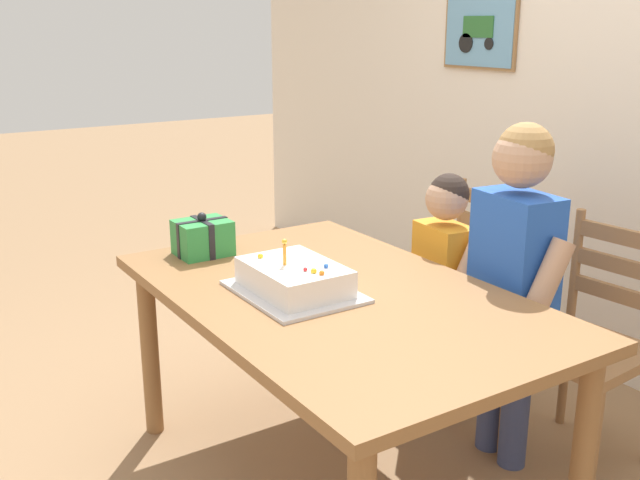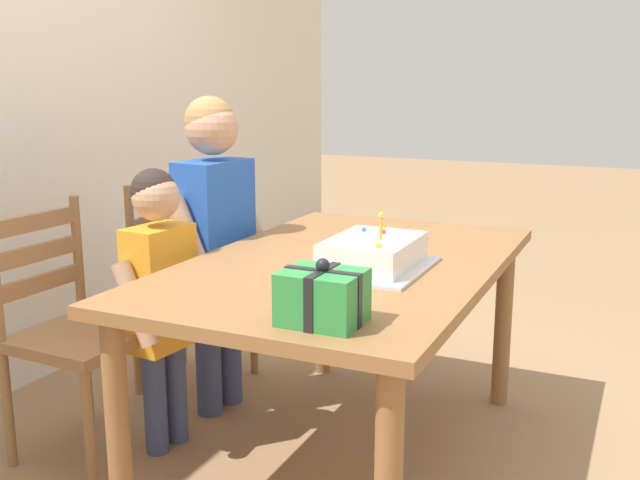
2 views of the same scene
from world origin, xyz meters
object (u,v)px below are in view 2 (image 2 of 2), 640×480
Objects in this scene: gift_box_red_large at (323,297)px; dining_table at (346,285)px; child_older at (215,224)px; chair_right at (187,283)px; chair_left at (74,331)px; birthday_cake at (373,254)px; child_younger at (160,283)px.

dining_table is at bearing 17.52° from gift_box_red_large.
chair_right is at bearing 58.18° from child_older.
dining_table is 7.73× the size of gift_box_red_large.
birthday_cake is at bearing -74.87° from chair_left.
gift_box_red_large is 0.16× the size of child_older.
child_younger is (0.45, 0.84, -0.18)m from gift_box_red_large.
dining_table is 0.68m from gift_box_red_large.
birthday_cake is 0.48× the size of chair_left.
dining_table is 0.99m from chair_right.
birthday_cake is 1.16m from chair_right.
dining_table is at bearing -105.85° from child_older.
gift_box_red_large is 1.52m from chair_right.
child_younger is (-0.19, 0.64, -0.02)m from dining_table.
gift_box_red_large is 0.22× the size of chair_right.
chair_left is 0.88× the size of child_younger.
chair_left reaches higher than dining_table.
child_older is at bearing -0.08° from child_younger.
birthday_cake reaches higher than dining_table.
child_older is (0.53, -0.27, 0.32)m from chair_left.
child_older is (0.25, 0.77, -0.01)m from birthday_cake.
child_older is 1.23× the size of child_younger.
dining_table is 1.52× the size of child_younger.
child_younger reaches higher than gift_box_red_large.
gift_box_red_large is at bearing -104.28° from chair_left.
dining_table is 0.67m from child_younger.
child_older reaches higher than dining_table.
chair_left reaches higher than gift_box_red_large.
chair_right is 0.62m from child_younger.
dining_table is at bearing -68.96° from chair_left.
chair_right is at bearing -0.01° from chair_left.
chair_right is (0.35, 0.91, -0.19)m from dining_table.
birthday_cake reaches higher than chair_right.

